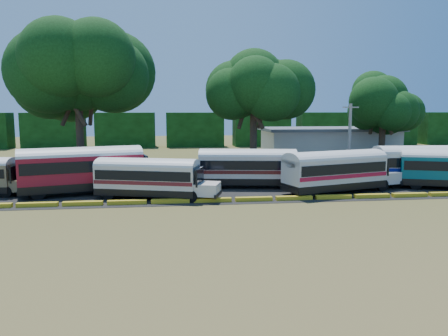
{
  "coord_description": "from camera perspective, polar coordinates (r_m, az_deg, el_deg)",
  "views": [
    {
      "loc": [
        -4.49,
        -29.46,
        6.62
      ],
      "look_at": [
        -0.05,
        6.0,
        1.78
      ],
      "focal_mm": 35.0,
      "sensor_mm": 36.0,
      "label": 1
    }
  ],
  "objects": [
    {
      "name": "asphalt_strip",
      "position": [
        42.34,
        0.4,
        -1.26
      ],
      "size": [
        64.0,
        24.0,
        0.02
      ],
      "primitive_type": "cube",
      "color": "black",
      "rests_on": "ground"
    },
    {
      "name": "tree_center",
      "position": [
        49.9,
        3.93,
        11.43
      ],
      "size": [
        9.22,
        9.22,
        13.31
      ],
      "color": "#312118",
      "rests_on": "ground"
    },
    {
      "name": "tree_east",
      "position": [
        59.16,
        20.16,
        8.46
      ],
      "size": [
        7.93,
        7.93,
        10.84
      ],
      "color": "#312118",
      "rests_on": "ground"
    },
    {
      "name": "bus_cream_west",
      "position": [
        32.74,
        -9.66,
        -1.02
      ],
      "size": [
        9.45,
        4.84,
        3.02
      ],
      "rotation": [
        0.0,
        0.0,
        -0.3
      ],
      "color": "black",
      "rests_on": "ground"
    },
    {
      "name": "terminal_building",
      "position": [
        63.74,
        13.57,
        3.38
      ],
      "size": [
        19.0,
        9.0,
        4.0
      ],
      "color": "beige",
      "rests_on": "ground"
    },
    {
      "name": "bus_red",
      "position": [
        35.79,
        -17.69,
        0.13
      ],
      "size": [
        11.57,
        5.76,
        3.7
      ],
      "rotation": [
        0.0,
        0.0,
        0.28
      ],
      "color": "black",
      "rests_on": "ground"
    },
    {
      "name": "utility_pole",
      "position": [
        44.56,
        16.07,
        3.64
      ],
      "size": [
        1.6,
        0.3,
        7.14
      ],
      "color": "gray",
      "rests_on": "ground"
    },
    {
      "name": "curb",
      "position": [
        31.46,
        1.23,
        -4.15
      ],
      "size": [
        53.7,
        0.45,
        0.3
      ],
      "color": "gold",
      "rests_on": "ground"
    },
    {
      "name": "bus_white_blue",
      "position": [
        41.82,
        25.05,
        0.61
      ],
      "size": [
        10.73,
        3.19,
        3.49
      ],
      "rotation": [
        0.0,
        0.0,
        -0.05
      ],
      "color": "black",
      "rests_on": "ground"
    },
    {
      "name": "bus_white_red",
      "position": [
        35.65,
        14.54,
        -0.13
      ],
      "size": [
        10.53,
        5.4,
        3.37
      ],
      "rotation": [
        0.0,
        0.0,
        0.3
      ],
      "color": "black",
      "rests_on": "ground"
    },
    {
      "name": "treeline_backdrop",
      "position": [
        77.68,
        -3.83,
        5.03
      ],
      "size": [
        130.0,
        4.0,
        6.0
      ],
      "color": "black",
      "rests_on": "ground"
    },
    {
      "name": "bus_cream_east",
      "position": [
        36.99,
        3.42,
        0.31
      ],
      "size": [
        10.25,
        4.05,
        3.28
      ],
      "rotation": [
        0.0,
        0.0,
        -0.16
      ],
      "color": "black",
      "rests_on": "ground"
    },
    {
      "name": "ground",
      "position": [
        30.53,
        1.5,
        -4.81
      ],
      "size": [
        160.0,
        160.0,
        0.0
      ],
      "primitive_type": "plane",
      "color": "#45511B",
      "rests_on": "ground"
    },
    {
      "name": "tree_west",
      "position": [
        48.92,
        -18.64,
        12.3
      ],
      "size": [
        12.37,
        12.37,
        15.43
      ],
      "color": "#312118",
      "rests_on": "ground"
    }
  ]
}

